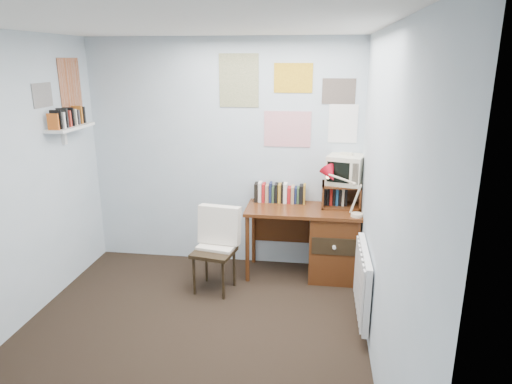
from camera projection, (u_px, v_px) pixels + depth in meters
The scene contains 14 objects.
ground at pixel (183, 348), 3.72m from camera, with size 3.50×3.50×0.00m, color black.
back_wall at pixel (224, 155), 5.03m from camera, with size 3.00×0.02×2.50m, color silver.
right_wall at pixel (383, 211), 3.17m from camera, with size 0.02×3.50×2.50m, color silver.
ceiling at pixel (166, 23), 3.02m from camera, with size 3.00×3.50×0.02m, color white.
desk at pixel (328, 241), 4.86m from camera, with size 1.20×0.55×0.76m.
desk_chair at pixel (214, 252), 4.55m from camera, with size 0.42×0.40×0.83m, color black.
desk_lamp at pixel (358, 196), 4.48m from camera, with size 0.30×0.26×0.43m, color red.
tv_riser at pixel (341, 195), 4.82m from camera, with size 0.40×0.30×0.25m, color #562B13.
crt_tv at pixel (346, 168), 4.75m from camera, with size 0.35×0.32×0.33m, color beige.
book_row at pixel (282, 192), 4.97m from camera, with size 0.60×0.14×0.22m, color #562B13.
radiator at pixel (363, 282), 3.93m from camera, with size 0.09×0.80×0.60m, color white.
wall_shelf at pixel (70, 127), 4.50m from camera, with size 0.20×0.62×0.24m, color white.
posters_back at pixel (288, 101), 4.77m from camera, with size 1.20×0.01×0.90m, color white.
posters_left at pixel (57, 88), 4.40m from camera, with size 0.01×0.70×0.60m, color white.
Camera 1 is at (1.03, -3.10, 2.27)m, focal length 32.00 mm.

